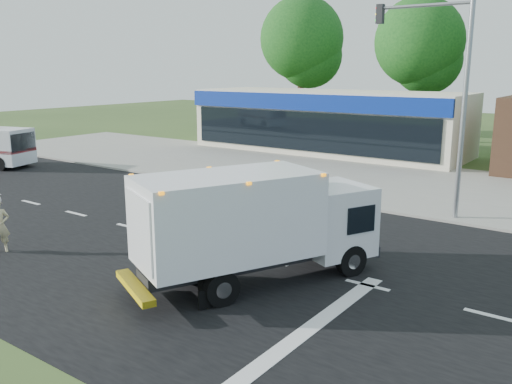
# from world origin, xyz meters

# --- Properties ---
(ground) EXTENTS (120.00, 120.00, 0.00)m
(ground) POSITION_xyz_m (0.00, 0.00, 0.00)
(ground) COLOR #385123
(ground) RESTS_ON ground
(road_asphalt) EXTENTS (60.00, 14.00, 0.02)m
(road_asphalt) POSITION_xyz_m (0.00, 0.00, 0.00)
(road_asphalt) COLOR black
(road_asphalt) RESTS_ON ground
(sidewalk) EXTENTS (60.00, 2.40, 0.12)m
(sidewalk) POSITION_xyz_m (0.00, 8.20, 0.06)
(sidewalk) COLOR gray
(sidewalk) RESTS_ON ground
(parking_apron) EXTENTS (60.00, 9.00, 0.02)m
(parking_apron) POSITION_xyz_m (0.00, 14.00, 0.01)
(parking_apron) COLOR gray
(parking_apron) RESTS_ON ground
(lane_markings) EXTENTS (55.20, 7.00, 0.01)m
(lane_markings) POSITION_xyz_m (1.35, -1.35, 0.02)
(lane_markings) COLOR silver
(lane_markings) RESTS_ON road_asphalt
(ems_box_truck) EXTENTS (4.67, 6.87, 2.94)m
(ems_box_truck) POSITION_xyz_m (0.50, -1.50, 1.69)
(ems_box_truck) COLOR black
(ems_box_truck) RESTS_ON ground
(retail_strip_mall) EXTENTS (18.00, 6.20, 4.00)m
(retail_strip_mall) POSITION_xyz_m (-9.00, 19.93, 2.01)
(retail_strip_mall) COLOR beige
(retail_strip_mall) RESTS_ON ground
(traffic_signal_pole) EXTENTS (3.51, 0.25, 8.00)m
(traffic_signal_pole) POSITION_xyz_m (2.35, 7.60, 4.92)
(traffic_signal_pole) COLOR gray
(traffic_signal_pole) RESTS_ON ground
(background_trees) EXTENTS (36.77, 7.39, 12.10)m
(background_trees) POSITION_xyz_m (-0.85, 28.16, 7.38)
(background_trees) COLOR #332114
(background_trees) RESTS_ON ground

